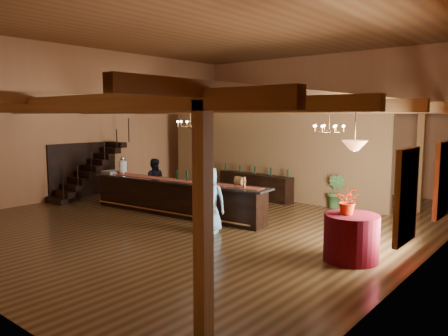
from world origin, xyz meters
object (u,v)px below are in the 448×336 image
Objects in this scene: beverage_dispenser at (123,166)px; chandelier_right at (329,128)px; round_table at (351,238)px; pendant_lamp at (355,145)px; tasting_bar at (175,197)px; chandelier_left at (190,123)px; bartender at (209,186)px; raffle_drum at (240,181)px; floor_plant at (336,191)px; staff_second at (154,181)px; guest at (209,200)px; backbar_shelf at (255,186)px.

chandelier_right is at bearing 10.32° from beverage_dispenser.
pendant_lamp reaches higher than round_table.
pendant_lamp is at bearing -3.54° from beverage_dispenser.
chandelier_left is at bearing 49.13° from tasting_bar.
bartender is (-3.79, -0.29, -1.84)m from chandelier_right.
pendant_lamp is (3.53, -0.82, 1.17)m from raffle_drum.
chandelier_left and pendant_lamp have the same top height.
bartender is at bearing -175.60° from chandelier_right.
pendant_lamp reaches higher than floor_plant.
chandelier_right is at bearing 129.04° from round_table.
staff_second is at bearing 169.89° from pendant_lamp.
raffle_drum is (2.34, 0.16, 0.70)m from tasting_bar.
round_table is 0.66× the size of guest.
beverage_dispenser is 8.27m from pendant_lamp.
guest is (-3.72, -0.23, 0.37)m from round_table.
floor_plant is at bearing 10.07° from backbar_shelf.
round_table is 3.14m from chandelier_right.
chandelier_right is (4.18, 0.69, -0.08)m from chandelier_left.
round_table is 5.26m from floor_plant.
pendant_lamp reaches higher than guest.
pendant_lamp is (5.58, -4.41, 1.96)m from backbar_shelf.
round_table is 5.41m from bartender.
pendant_lamp is 5.62m from bartender.
pendant_lamp is at bearing 178.12° from bartender.
bartender is 1.50× the size of floor_plant.
staff_second is 1.39× the size of floor_plant.
beverage_dispenser is 0.19× the size of backbar_shelf.
chandelier_right is (6.78, 1.23, 1.34)m from beverage_dispenser.
chandelier_left is at bearing -84.10° from backbar_shelf.
tasting_bar is at bearing 173.59° from round_table.
beverage_dispenser is at bearing 176.46° from pendant_lamp.
chandelier_left is (-2.06, 0.23, 1.53)m from raffle_drum.
chandelier_left reaches higher than guest.
chandelier_right is 0.51× the size of staff_second.
guest is at bearing 119.99° from staff_second.
guest is (-2.30, -1.97, -1.83)m from chandelier_right.
beverage_dispenser is 3.01m from chandelier_left.
floor_plant is at bearing 49.25° from chandelier_left.
raffle_drum is at bearing 3.80° from beverage_dispenser.
round_table is at bearing -61.49° from floor_plant.
raffle_drum is 4.00m from floor_plant.
round_table is at bearing -21.71° from guest.
chandelier_right reaches higher than raffle_drum.
chandelier_left is 5.70m from pendant_lamp.
round_table is at bearing 132.02° from staff_second.
pendant_lamp is 0.80× the size of floor_plant.
beverage_dispenser reaches higher than raffle_drum.
raffle_drum is at bearing 54.76° from guest.
chandelier_right is 4.23m from bartender.
raffle_drum is at bearing -1.20° from tasting_bar.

